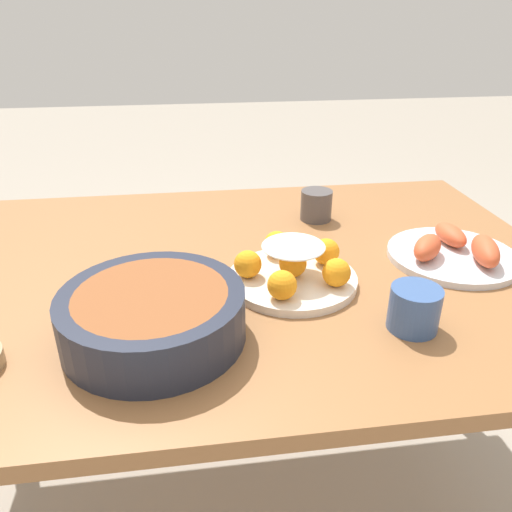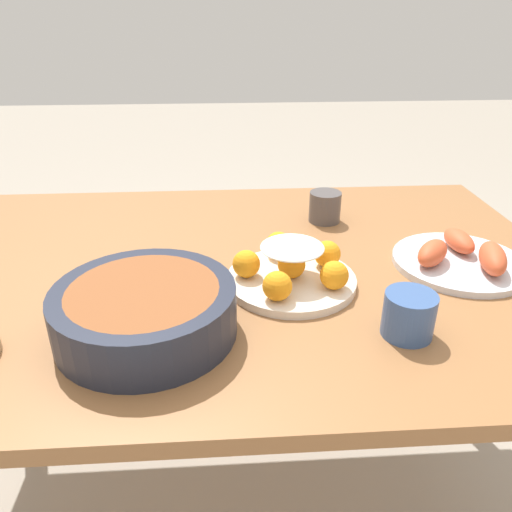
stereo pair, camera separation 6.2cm
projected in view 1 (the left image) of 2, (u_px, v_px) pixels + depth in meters
ground_plane at (230, 499)px, 1.34m from camera, size 12.00×12.00×0.00m
dining_table at (223, 301)px, 1.06m from camera, size 1.42×0.93×0.71m
cake_plate at (293, 268)px, 0.95m from camera, size 0.25×0.25×0.09m
serving_bowl at (153, 314)px, 0.78m from camera, size 0.29×0.29×0.08m
seafood_platter at (454, 251)px, 1.04m from camera, size 0.27×0.27×0.06m
cup_near at (316, 205)px, 1.23m from camera, size 0.08×0.08×0.07m
cup_far at (414, 309)px, 0.81m from camera, size 0.08×0.08×0.07m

